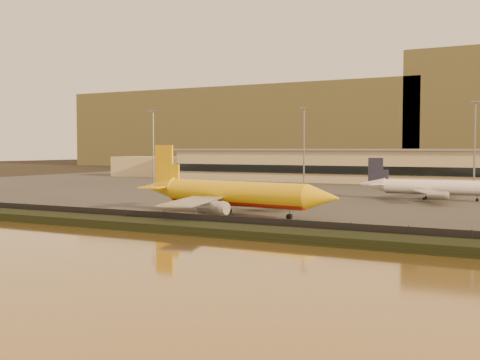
# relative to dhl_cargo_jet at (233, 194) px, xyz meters

# --- Properties ---
(ground) EXTENTS (900.00, 900.00, 0.00)m
(ground) POSITION_rel_dhl_cargo_jet_xyz_m (-4.67, -6.16, -4.21)
(ground) COLOR black
(ground) RESTS_ON ground
(embankment) EXTENTS (320.00, 7.00, 1.40)m
(embankment) POSITION_rel_dhl_cargo_jet_xyz_m (-4.67, -23.16, -3.51)
(embankment) COLOR black
(embankment) RESTS_ON ground
(tarmac) EXTENTS (320.00, 220.00, 0.20)m
(tarmac) POSITION_rel_dhl_cargo_jet_xyz_m (-4.67, 88.84, -4.11)
(tarmac) COLOR #2D2D2D
(tarmac) RESTS_ON ground
(perimeter_fence) EXTENTS (300.00, 0.05, 2.20)m
(perimeter_fence) POSITION_rel_dhl_cargo_jet_xyz_m (-4.67, -19.16, -2.91)
(perimeter_fence) COLOR black
(perimeter_fence) RESTS_ON tarmac
(terminal_building) EXTENTS (202.00, 25.00, 12.60)m
(terminal_building) POSITION_rel_dhl_cargo_jet_xyz_m (-19.19, 119.39, 2.04)
(terminal_building) COLOR tan
(terminal_building) RESTS_ON tarmac
(apron_light_masts) EXTENTS (152.20, 12.20, 25.40)m
(apron_light_masts) POSITION_rel_dhl_cargo_jet_xyz_m (10.33, 68.84, 11.49)
(apron_light_masts) COLOR slate
(apron_light_masts) RESTS_ON tarmac
(distant_hills) EXTENTS (470.00, 160.00, 70.00)m
(distant_hills) POSITION_rel_dhl_cargo_jet_xyz_m (-25.41, 333.84, 27.18)
(distant_hills) COLOR brown
(distant_hills) RESTS_ON ground
(dhl_cargo_jet) EXTENTS (44.94, 43.64, 13.43)m
(dhl_cargo_jet) POSITION_rel_dhl_cargo_jet_xyz_m (0.00, 0.00, 0.00)
(dhl_cargo_jet) COLOR #E1B40B
(dhl_cargo_jet) RESTS_ON tarmac
(white_narrowbody_jet) EXTENTS (36.07, 35.13, 10.36)m
(white_narrowbody_jet) POSITION_rel_dhl_cargo_jet_xyz_m (28.10, 52.26, -0.92)
(white_narrowbody_jet) COLOR white
(white_narrowbody_jet) RESTS_ON tarmac
(gse_vehicle_yellow) EXTENTS (4.52, 3.36, 1.86)m
(gse_vehicle_yellow) POSITION_rel_dhl_cargo_jet_xyz_m (1.02, 18.03, -3.08)
(gse_vehicle_yellow) COLOR #E1B40B
(gse_vehicle_yellow) RESTS_ON tarmac
(gse_vehicle_white) EXTENTS (4.13, 2.37, 1.75)m
(gse_vehicle_white) POSITION_rel_dhl_cargo_jet_xyz_m (-27.68, 29.87, -3.13)
(gse_vehicle_white) COLOR white
(gse_vehicle_white) RESTS_ON tarmac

